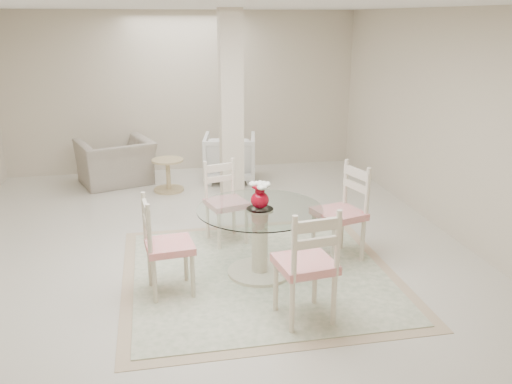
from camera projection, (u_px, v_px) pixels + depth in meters
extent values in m
plane|color=beige|center=(207.00, 246.00, 6.41)|extent=(7.00, 7.00, 0.00)
cube|color=beige|center=(183.00, 92.00, 9.26)|extent=(6.00, 0.02, 2.70)
cube|color=beige|center=(274.00, 275.00, 2.72)|extent=(6.00, 0.02, 2.70)
cube|color=beige|center=(452.00, 124.00, 6.54)|extent=(0.02, 7.00, 2.70)
cube|color=white|center=(200.00, 5.00, 5.57)|extent=(6.00, 7.00, 0.02)
cube|color=beige|center=(231.00, 113.00, 7.29)|extent=(0.30, 0.30, 2.70)
cube|color=tan|center=(260.00, 274.00, 5.70)|extent=(2.83, 2.83, 0.01)
cube|color=beige|center=(260.00, 273.00, 5.70)|extent=(2.59, 2.59, 0.01)
cylinder|color=beige|center=(260.00, 272.00, 5.70)|extent=(0.67, 0.67, 0.05)
cylinder|color=beige|center=(260.00, 241.00, 5.58)|extent=(0.17, 0.17, 0.69)
cylinder|color=beige|center=(260.00, 211.00, 5.48)|extent=(0.28, 0.28, 0.03)
cylinder|color=white|center=(260.00, 209.00, 5.48)|extent=(1.28, 1.28, 0.01)
ellipsoid|color=#9C0416|center=(260.00, 200.00, 5.45)|extent=(0.19, 0.19, 0.18)
cylinder|color=#9C0416|center=(260.00, 190.00, 5.41)|extent=(0.10, 0.10, 0.05)
cylinder|color=#9C0416|center=(260.00, 186.00, 5.40)|extent=(0.16, 0.16, 0.02)
ellipsoid|color=silver|center=(260.00, 184.00, 5.40)|extent=(0.11, 0.11, 0.05)
ellipsoid|color=silver|center=(265.00, 184.00, 5.43)|extent=(0.11, 0.11, 0.05)
ellipsoid|color=silver|center=(254.00, 184.00, 5.42)|extent=(0.11, 0.11, 0.05)
ellipsoid|color=silver|center=(262.00, 187.00, 5.35)|extent=(0.11, 0.11, 0.05)
ellipsoid|color=silver|center=(265.00, 185.00, 5.37)|extent=(0.11, 0.11, 0.05)
cylinder|color=beige|center=(313.00, 235.00, 6.08)|extent=(0.05, 0.05, 0.50)
cylinder|color=beige|center=(333.00, 248.00, 5.75)|extent=(0.05, 0.05, 0.50)
cylinder|color=beige|center=(342.00, 229.00, 6.25)|extent=(0.05, 0.05, 0.50)
cylinder|color=beige|center=(363.00, 241.00, 5.92)|extent=(0.05, 0.05, 0.50)
cube|color=#B01312|center=(339.00, 214.00, 5.91)|extent=(0.59, 0.59, 0.08)
cube|color=beige|center=(357.00, 180.00, 5.89)|extent=(0.17, 0.43, 0.58)
cylinder|color=beige|center=(219.00, 232.00, 6.23)|extent=(0.04, 0.04, 0.45)
cylinder|color=beige|center=(246.00, 227.00, 6.39)|extent=(0.04, 0.04, 0.45)
cylinder|color=beige|center=(207.00, 222.00, 6.53)|extent=(0.04, 0.04, 0.45)
cylinder|color=beige|center=(234.00, 217.00, 6.68)|extent=(0.04, 0.04, 0.45)
cube|color=red|center=(226.00, 204.00, 6.38)|extent=(0.53, 0.53, 0.07)
cube|color=beige|center=(219.00, 173.00, 6.44)|extent=(0.39, 0.15, 0.53)
cylinder|color=beige|center=(193.00, 277.00, 5.15)|extent=(0.04, 0.04, 0.46)
cylinder|color=beige|center=(186.00, 261.00, 5.48)|extent=(0.04, 0.04, 0.46)
cylinder|color=beige|center=(155.00, 282.00, 5.05)|extent=(0.04, 0.04, 0.46)
cylinder|color=beige|center=(150.00, 266.00, 5.38)|extent=(0.04, 0.04, 0.46)
cube|color=red|center=(170.00, 246.00, 5.18)|extent=(0.49, 0.49, 0.07)
cube|color=beige|center=(146.00, 215.00, 5.02)|extent=(0.09, 0.40, 0.54)
cylinder|color=beige|center=(315.00, 280.00, 5.04)|extent=(0.05, 0.05, 0.50)
cylinder|color=beige|center=(276.00, 287.00, 4.92)|extent=(0.05, 0.05, 0.50)
cylinder|color=beige|center=(334.00, 300.00, 4.69)|extent=(0.05, 0.05, 0.50)
cylinder|color=beige|center=(292.00, 308.00, 4.57)|extent=(0.05, 0.05, 0.50)
cube|color=red|center=(305.00, 264.00, 4.71)|extent=(0.54, 0.54, 0.08)
cube|color=beige|center=(317.00, 234.00, 4.41)|extent=(0.44, 0.11, 0.59)
imported|color=#9E9383|center=(116.00, 162.00, 8.69)|extent=(1.36, 1.27, 0.72)
imported|color=white|center=(230.00, 157.00, 8.90)|extent=(0.96, 0.98, 0.77)
cylinder|color=tan|center=(169.00, 189.00, 8.44)|extent=(0.46, 0.46, 0.04)
cylinder|color=tan|center=(168.00, 175.00, 8.37)|extent=(0.07, 0.07, 0.45)
cylinder|color=tan|center=(167.00, 160.00, 8.30)|extent=(0.48, 0.48, 0.03)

